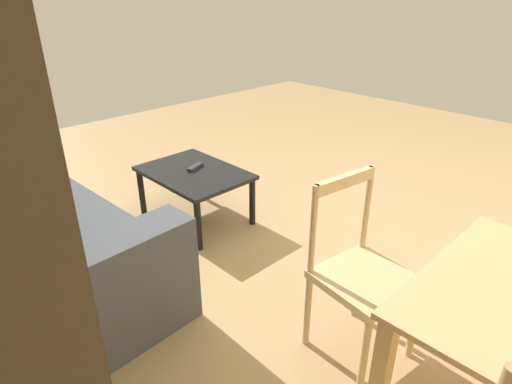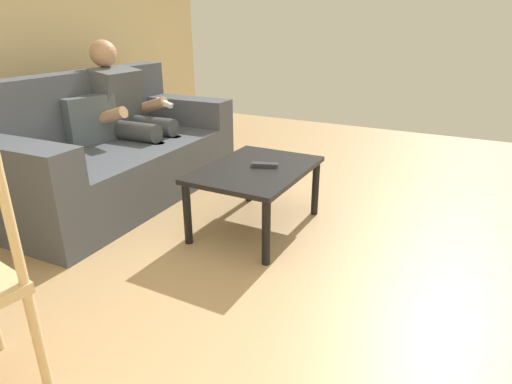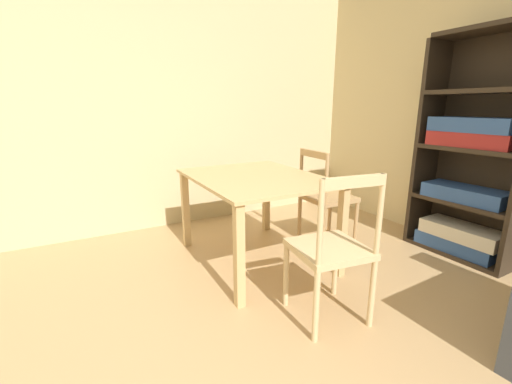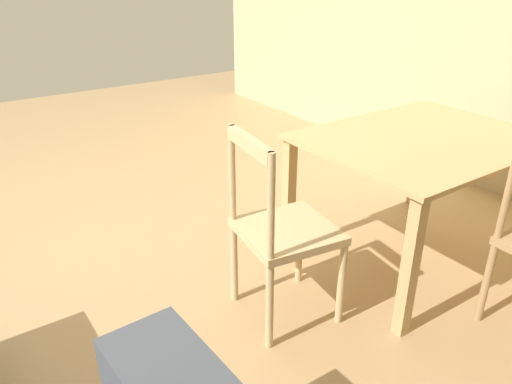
# 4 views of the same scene
# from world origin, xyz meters

# --- Properties ---
(ground_plane) EXTENTS (8.23, 8.23, 0.00)m
(ground_plane) POSITION_xyz_m (0.00, 0.00, 0.00)
(ground_plane) COLOR tan
(dining_table) EXTENTS (1.24, 0.97, 0.74)m
(dining_table) POSITION_xyz_m (-1.83, 0.99, 0.63)
(dining_table) COLOR tan
(dining_table) RESTS_ON ground_plane
(dining_chair_facing_couch) EXTENTS (0.47, 0.47, 0.94)m
(dining_chair_facing_couch) POSITION_xyz_m (-0.88, 0.98, 0.46)
(dining_chair_facing_couch) COLOR #D1B27F
(dining_chair_facing_couch) RESTS_ON ground_plane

